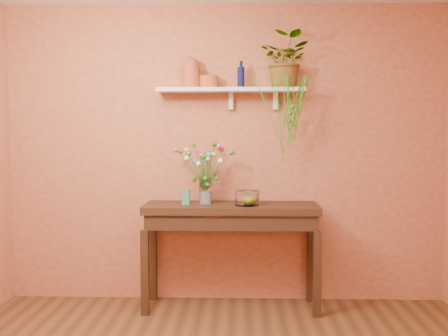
# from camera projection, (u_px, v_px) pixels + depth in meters

# --- Properties ---
(room) EXTENTS (4.04, 4.04, 2.70)m
(room) POSITION_uv_depth(u_px,v_px,m) (216.00, 170.00, 2.91)
(room) COLOR brown
(room) RESTS_ON ground
(sideboard) EXTENTS (1.51, 0.49, 0.92)m
(sideboard) POSITION_uv_depth(u_px,v_px,m) (231.00, 219.00, 4.68)
(sideboard) COLOR #392616
(sideboard) RESTS_ON ground
(wall_shelf) EXTENTS (1.30, 0.24, 0.19)m
(wall_shelf) POSITION_uv_depth(u_px,v_px,m) (232.00, 91.00, 4.74)
(wall_shelf) COLOR white
(wall_shelf) RESTS_ON room
(terracotta_jug) EXTENTS (0.20, 0.20, 0.27)m
(terracotta_jug) POSITION_uv_depth(u_px,v_px,m) (191.00, 73.00, 4.72)
(terracotta_jug) COLOR #A74F29
(terracotta_jug) RESTS_ON wall_shelf
(terracotta_pot) EXTENTS (0.19, 0.19, 0.11)m
(terracotta_pot) POSITION_uv_depth(u_px,v_px,m) (208.00, 82.00, 4.75)
(terracotta_pot) COLOR #A74F29
(terracotta_pot) RESTS_ON wall_shelf
(blue_bottle) EXTENTS (0.08, 0.08, 0.24)m
(blue_bottle) POSITION_uv_depth(u_px,v_px,m) (241.00, 77.00, 4.72)
(blue_bottle) COLOR #0D113D
(blue_bottle) RESTS_ON wall_shelf
(spider_plant) EXTENTS (0.55, 0.52, 0.48)m
(spider_plant) POSITION_uv_depth(u_px,v_px,m) (287.00, 61.00, 4.71)
(spider_plant) COLOR #2C7114
(spider_plant) RESTS_ON wall_shelf
(plant_fronds) EXTENTS (0.51, 0.29, 0.74)m
(plant_fronds) POSITION_uv_depth(u_px,v_px,m) (291.00, 111.00, 4.58)
(plant_fronds) COLOR #2C7114
(plant_fronds) RESTS_ON wall_shelf
(glass_vase) EXTENTS (0.11, 0.11, 0.23)m
(glass_vase) POSITION_uv_depth(u_px,v_px,m) (205.00, 193.00, 4.69)
(glass_vase) COLOR white
(glass_vase) RESTS_ON sideboard
(bouquet) EXTENTS (0.54, 0.41, 0.43)m
(bouquet) POSITION_uv_depth(u_px,v_px,m) (207.00, 160.00, 4.67)
(bouquet) COLOR #386B28
(bouquet) RESTS_ON glass_vase
(glass_bowl) EXTENTS (0.21, 0.21, 0.13)m
(glass_bowl) POSITION_uv_depth(u_px,v_px,m) (247.00, 199.00, 4.61)
(glass_bowl) COLOR white
(glass_bowl) RESTS_ON sideboard
(lemon) EXTENTS (0.08, 0.08, 0.08)m
(lemon) POSITION_uv_depth(u_px,v_px,m) (249.00, 200.00, 4.62)
(lemon) COLOR yellow
(lemon) RESTS_ON glass_bowl
(carton) EXTENTS (0.07, 0.05, 0.13)m
(carton) POSITION_uv_depth(u_px,v_px,m) (186.00, 197.00, 4.65)
(carton) COLOR teal
(carton) RESTS_ON sideboard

